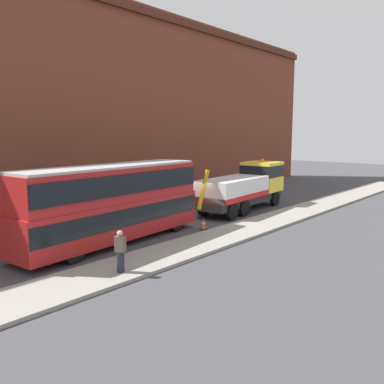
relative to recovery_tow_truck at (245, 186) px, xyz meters
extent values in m
plane|color=#424247|center=(-5.86, 0.53, -1.76)|extent=(120.00, 120.00, 0.00)
cube|color=gray|center=(-5.86, -3.67, -1.68)|extent=(60.00, 2.80, 0.15)
cube|color=brown|center=(-5.86, 9.40, 6.24)|extent=(60.00, 1.20, 16.00)
cube|color=#2D2D2D|center=(-0.48, -0.04, -0.90)|extent=(9.16, 2.98, 0.55)
cube|color=yellow|center=(2.71, 0.23, 0.52)|extent=(2.81, 2.81, 2.30)
cube|color=black|center=(2.71, 0.23, 0.97)|extent=(2.84, 2.84, 0.90)
cube|color=silver|center=(-1.77, -0.15, 0.07)|extent=(6.30, 3.11, 1.40)
cube|color=red|center=(-1.77, -0.15, -0.45)|extent=(6.31, 3.17, 0.36)
cylinder|color=#B79914|center=(-5.47, -0.47, 0.37)|extent=(1.25, 0.38, 2.52)
sphere|color=orange|center=(2.71, 0.23, 1.79)|extent=(0.24, 0.24, 0.24)
cylinder|color=black|center=(2.71, 1.35, -1.18)|extent=(1.18, 0.44, 1.16)
cylinder|color=black|center=(2.90, -0.86, -1.18)|extent=(1.18, 0.44, 1.16)
cylinder|color=black|center=(-2.27, 0.92, -1.18)|extent=(1.18, 0.44, 1.16)
cylinder|color=black|center=(-2.08, -1.29, -1.18)|extent=(1.18, 0.44, 1.16)
cylinder|color=black|center=(-3.86, 0.78, -1.18)|extent=(1.18, 0.44, 1.16)
cylinder|color=black|center=(-3.67, -1.43, -1.18)|extent=(1.18, 0.44, 1.16)
cube|color=#AD1E1E|center=(-12.24, -0.04, -0.47)|extent=(11.17, 3.44, 1.90)
cube|color=#AD1E1E|center=(-12.24, -0.04, 1.33)|extent=(10.95, 3.32, 1.70)
cube|color=black|center=(-12.24, -0.04, -0.22)|extent=(11.07, 3.48, 0.90)
cube|color=black|center=(-12.24, -0.04, 1.43)|extent=(10.85, 3.46, 1.00)
cube|color=#B2B2B2|center=(-12.24, -0.04, 2.24)|extent=(10.72, 3.20, 0.12)
cube|color=yellow|center=(-6.74, 0.43, 0.78)|extent=(0.19, 1.50, 0.44)
cylinder|color=black|center=(-8.45, 1.37, -1.24)|extent=(1.06, 0.39, 1.04)
cylinder|color=black|center=(-8.26, -0.78, -1.24)|extent=(1.06, 0.39, 1.04)
cylinder|color=black|center=(-15.62, 0.75, -1.24)|extent=(1.06, 0.39, 1.04)
cylinder|color=black|center=(-15.43, -1.40, -1.24)|extent=(1.06, 0.39, 1.04)
cylinder|color=#232333|center=(-15.03, -4.15, -1.18)|extent=(0.40, 0.40, 0.85)
cube|color=brown|center=(-15.03, -4.15, -0.45)|extent=(0.40, 0.47, 0.62)
sphere|color=tan|center=(-15.03, -4.15, -0.02)|extent=(0.24, 0.24, 0.24)
cone|color=orange|center=(-6.91, -1.69, -1.40)|extent=(0.32, 0.32, 0.72)
cylinder|color=white|center=(-6.91, -1.69, -1.36)|extent=(0.21, 0.21, 0.10)
cube|color=black|center=(-6.91, -1.69, -1.74)|extent=(0.36, 0.36, 0.04)
camera|label=1|loc=(-24.56, -16.33, 3.86)|focal=37.05mm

